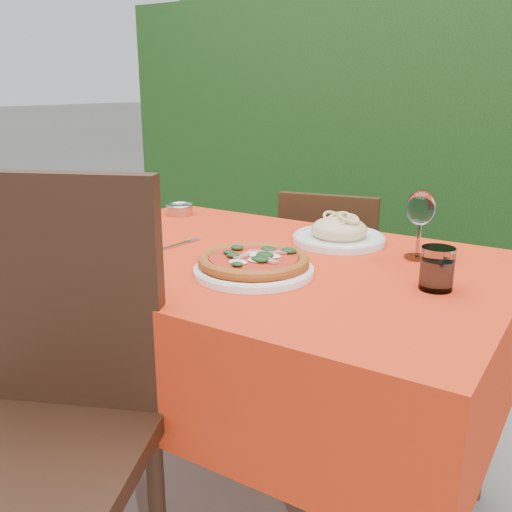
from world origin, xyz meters
The scene contains 11 objects.
ground centered at (0.00, 0.00, 0.00)m, with size 60.00×60.00×0.00m, color slate.
hedge centered at (0.00, 1.55, 0.92)m, with size 3.20×0.55×1.78m.
dining_table centered at (0.00, 0.00, 0.60)m, with size 1.26×0.86×0.75m.
chair_near centered at (-0.15, -0.60, 0.58)m, with size 0.61×0.61×1.02m.
chair_far centered at (-0.11, 0.70, 0.46)m, with size 0.43×0.43×0.81m.
pizza_plate centered at (0.06, -0.12, 0.77)m, with size 0.32×0.32×0.05m.
pasta_plate centered at (0.11, 0.25, 0.77)m, with size 0.26×0.26×0.07m.
water_glass centered at (0.46, 0.00, 0.79)m, with size 0.07×0.07×0.10m.
wine_glass centered at (0.35, 0.21, 0.88)m, with size 0.07×0.07×0.18m.
fork centered at (-0.26, -0.04, 0.75)m, with size 0.02×0.18×0.00m, color #B3B3BA.
steel_ramekin centered at (-0.51, 0.29, 0.76)m, with size 0.09×0.09×0.03m, color #B5B5BC.
Camera 1 is at (0.76, -1.22, 1.18)m, focal length 40.00 mm.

